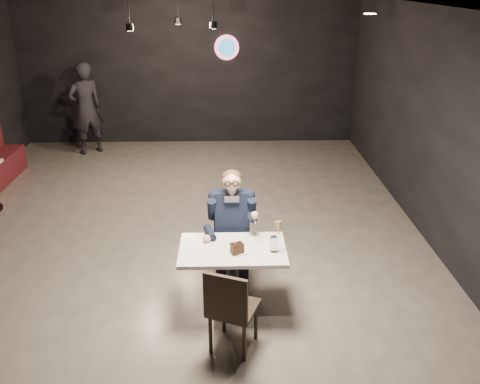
{
  "coord_description": "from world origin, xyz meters",
  "views": [
    {
      "loc": [
        0.79,
        -6.21,
        3.33
      ],
      "look_at": [
        0.93,
        -1.02,
        1.12
      ],
      "focal_mm": 38.0,
      "sensor_mm": 36.0,
      "label": 1
    }
  ],
  "objects_px": {
    "main_table": "(233,279)",
    "seated_man": "(232,227)",
    "sundae_glass": "(274,244)",
    "chair_far": "(232,247)",
    "passerby": "(86,108)",
    "chair_near": "(234,306)"
  },
  "relations": [
    {
      "from": "main_table",
      "to": "seated_man",
      "type": "distance_m",
      "value": 0.65
    },
    {
      "from": "seated_man",
      "to": "sundae_glass",
      "type": "height_order",
      "value": "seated_man"
    },
    {
      "from": "main_table",
      "to": "chair_far",
      "type": "height_order",
      "value": "chair_far"
    },
    {
      "from": "seated_man",
      "to": "passerby",
      "type": "bearing_deg",
      "value": 120.32
    },
    {
      "from": "seated_man",
      "to": "sundae_glass",
      "type": "relative_size",
      "value": 8.5
    },
    {
      "from": "seated_man",
      "to": "passerby",
      "type": "relative_size",
      "value": 0.78
    },
    {
      "from": "main_table",
      "to": "chair_far",
      "type": "bearing_deg",
      "value": 90.0
    },
    {
      "from": "sundae_glass",
      "to": "passerby",
      "type": "xyz_separation_m",
      "value": [
        -3.27,
        5.5,
        0.08
      ]
    },
    {
      "from": "sundae_glass",
      "to": "chair_near",
      "type": "bearing_deg",
      "value": -128.58
    },
    {
      "from": "chair_near",
      "to": "chair_far",
      "type": "bearing_deg",
      "value": 111.68
    },
    {
      "from": "main_table",
      "to": "sundae_glass",
      "type": "distance_m",
      "value": 0.63
    },
    {
      "from": "sundae_glass",
      "to": "passerby",
      "type": "relative_size",
      "value": 0.09
    },
    {
      "from": "chair_far",
      "to": "seated_man",
      "type": "distance_m",
      "value": 0.26
    },
    {
      "from": "chair_far",
      "to": "chair_near",
      "type": "bearing_deg",
      "value": -90.0
    },
    {
      "from": "main_table",
      "to": "seated_man",
      "type": "bearing_deg",
      "value": 90.0
    },
    {
      "from": "chair_far",
      "to": "chair_near",
      "type": "height_order",
      "value": "same"
    },
    {
      "from": "chair_near",
      "to": "seated_man",
      "type": "height_order",
      "value": "seated_man"
    },
    {
      "from": "passerby",
      "to": "chair_near",
      "type": "bearing_deg",
      "value": 81.43
    },
    {
      "from": "seated_man",
      "to": "chair_near",
      "type": "bearing_deg",
      "value": -90.0
    },
    {
      "from": "main_table",
      "to": "sundae_glass",
      "type": "relative_size",
      "value": 6.49
    },
    {
      "from": "main_table",
      "to": "sundae_glass",
      "type": "xyz_separation_m",
      "value": [
        0.42,
        -0.08,
        0.46
      ]
    },
    {
      "from": "sundae_glass",
      "to": "chair_far",
      "type": "bearing_deg",
      "value": 123.67
    }
  ]
}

